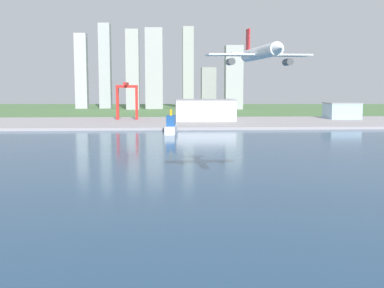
# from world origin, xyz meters

# --- Properties ---
(ground_plane) EXTENTS (2400.00, 2400.00, 0.00)m
(ground_plane) POSITION_xyz_m (0.00, 300.00, 0.00)
(ground_plane) COLOR #517845
(water_bay) EXTENTS (840.00, 360.00, 0.15)m
(water_bay) POSITION_xyz_m (0.00, 240.00, 0.07)
(water_bay) COLOR navy
(water_bay) RESTS_ON ground
(industrial_pier) EXTENTS (840.00, 140.00, 2.50)m
(industrial_pier) POSITION_xyz_m (0.00, 490.00, 1.25)
(industrial_pier) COLOR #A09A9D
(industrial_pier) RESTS_ON ground
(airplane_landing) EXTENTS (34.78, 41.76, 13.46)m
(airplane_landing) POSITION_xyz_m (6.05, 169.51, 47.82)
(airplane_landing) COLOR white
(ferry_boat) EXTENTS (10.93, 38.27, 18.84)m
(ferry_boat) POSITION_xyz_m (-20.16, 395.81, 5.26)
(ferry_boat) COLOR white
(ferry_boat) RESTS_ON water_bay
(port_crane_red) EXTENTS (22.01, 40.13, 38.03)m
(port_crane_red) POSITION_xyz_m (-63.96, 519.09, 29.60)
(port_crane_red) COLOR red
(port_crane_red) RESTS_ON industrial_pier
(warehouse_main) EXTENTS (60.19, 36.83, 21.05)m
(warehouse_main) POSITION_xyz_m (15.39, 505.69, 13.05)
(warehouse_main) COLOR white
(warehouse_main) RESTS_ON industrial_pier
(warehouse_annex) EXTENTS (32.85, 33.06, 17.00)m
(warehouse_annex) POSITION_xyz_m (162.96, 524.50, 11.02)
(warehouse_annex) COLOR #99BCD1
(warehouse_annex) RESTS_ON industrial_pier
(distant_skyline) EXTENTS (268.05, 70.87, 137.64)m
(distant_skyline) POSITION_xyz_m (-38.07, 811.54, 59.21)
(distant_skyline) COLOR #B3B6BE
(distant_skyline) RESTS_ON ground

